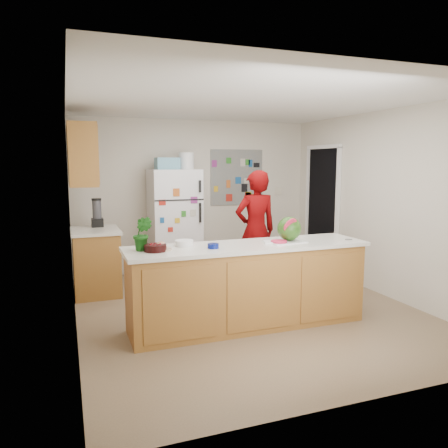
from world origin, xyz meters
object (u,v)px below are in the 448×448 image
object	(u,v)px
watermelon	(289,229)
cherry_bowl	(155,248)
refrigerator	(174,224)
person	(256,231)

from	to	relation	value
watermelon	cherry_bowl	distance (m)	1.53
refrigerator	cherry_bowl	size ratio (longest dim) A/B	7.66
watermelon	cherry_bowl	size ratio (longest dim) A/B	1.21
person	watermelon	bearing A→B (deg)	81.63
cherry_bowl	refrigerator	bearing A→B (deg)	72.19
watermelon	cherry_bowl	xyz separation A→B (m)	(-1.53, -0.03, -0.11)
refrigerator	cherry_bowl	world-z (taller)	refrigerator
refrigerator	cherry_bowl	xyz separation A→B (m)	(-0.77, -2.40, 0.11)
refrigerator	watermelon	bearing A→B (deg)	-72.38
person	watermelon	size ratio (longest dim) A/B	6.30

